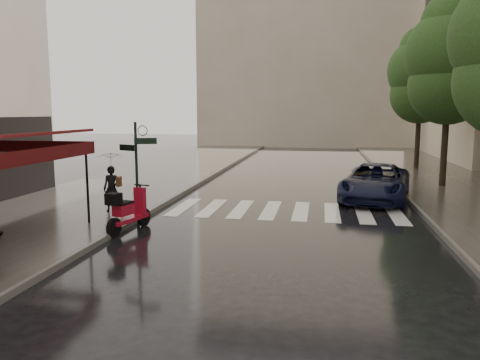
% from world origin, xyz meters
% --- Properties ---
extents(ground, '(120.00, 120.00, 0.00)m').
position_xyz_m(ground, '(0.00, 0.00, 0.00)').
color(ground, black).
rests_on(ground, ground).
extents(sidewalk_near, '(6.00, 60.00, 0.12)m').
position_xyz_m(sidewalk_near, '(-4.50, 12.00, 0.06)').
color(sidewalk_near, '#38332D').
rests_on(sidewalk_near, ground).
extents(sidewalk_far, '(5.50, 60.00, 0.12)m').
position_xyz_m(sidewalk_far, '(10.25, 12.00, 0.06)').
color(sidewalk_far, '#38332D').
rests_on(sidewalk_far, ground).
extents(curb_near, '(0.12, 60.00, 0.16)m').
position_xyz_m(curb_near, '(-1.45, 12.00, 0.07)').
color(curb_near, '#595651').
rests_on(curb_near, ground).
extents(curb_far, '(0.12, 60.00, 0.16)m').
position_xyz_m(curb_far, '(7.45, 12.00, 0.07)').
color(curb_far, '#595651').
rests_on(curb_far, ground).
extents(crosswalk, '(7.85, 3.20, 0.01)m').
position_xyz_m(crosswalk, '(2.98, 6.00, 0.01)').
color(crosswalk, silver).
rests_on(crosswalk, ground).
extents(signpost, '(1.17, 0.29, 3.10)m').
position_xyz_m(signpost, '(-1.19, 3.00, 1.83)').
color(signpost, black).
rests_on(signpost, ground).
extents(backdrop_building, '(22.00, 6.00, 20.00)m').
position_xyz_m(backdrop_building, '(3.00, 38.00, 10.00)').
color(backdrop_building, tan).
rests_on(backdrop_building, ground).
extents(tree_mid, '(3.80, 3.80, 8.34)m').
position_xyz_m(tree_mid, '(9.50, 12.00, 5.59)').
color(tree_mid, black).
rests_on(tree_mid, sidewalk_far).
extents(tree_far, '(3.80, 3.80, 8.16)m').
position_xyz_m(tree_far, '(9.70, 19.00, 5.46)').
color(tree_far, black).
rests_on(tree_far, sidewalk_far).
extents(pedestrian_with_umbrella, '(1.00, 1.02, 2.37)m').
position_xyz_m(pedestrian_with_umbrella, '(-2.65, 4.35, 1.70)').
color(pedestrian_with_umbrella, black).
rests_on(pedestrian_with_umbrella, sidewalk_near).
extents(scooter, '(0.77, 1.90, 1.27)m').
position_xyz_m(scooter, '(-1.22, 2.31, 0.59)').
color(scooter, black).
rests_on(scooter, ground).
extents(parked_car, '(3.32, 5.43, 1.41)m').
position_xyz_m(parked_car, '(6.23, 8.54, 0.70)').
color(parked_car, black).
rests_on(parked_car, ground).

